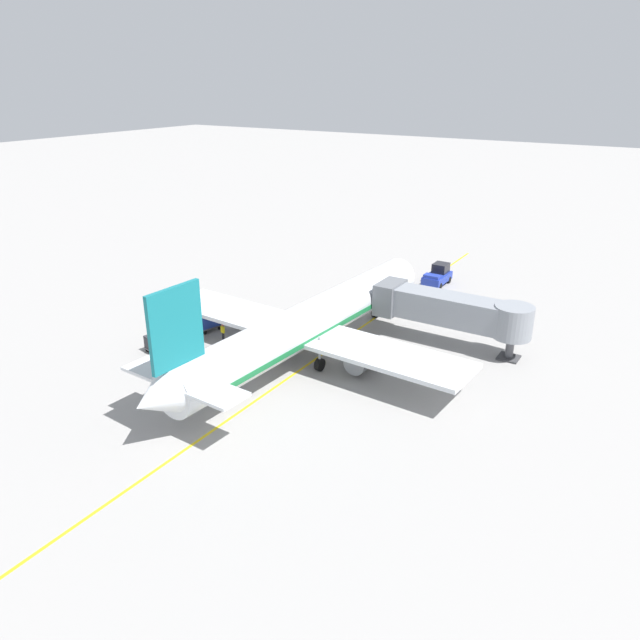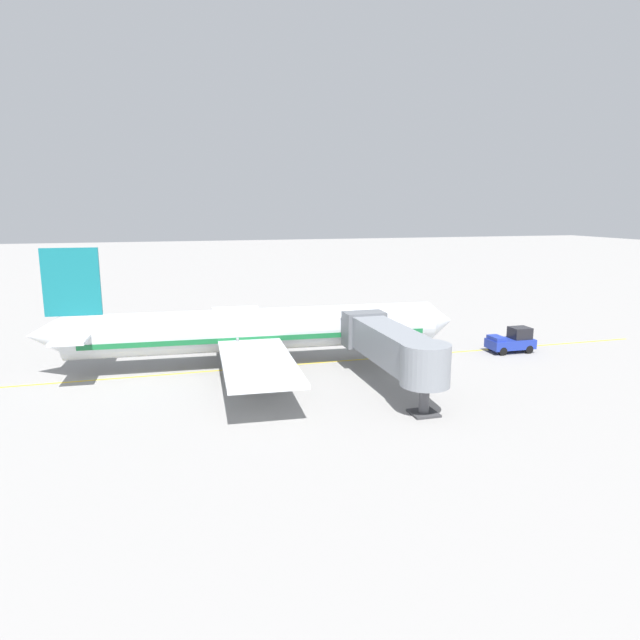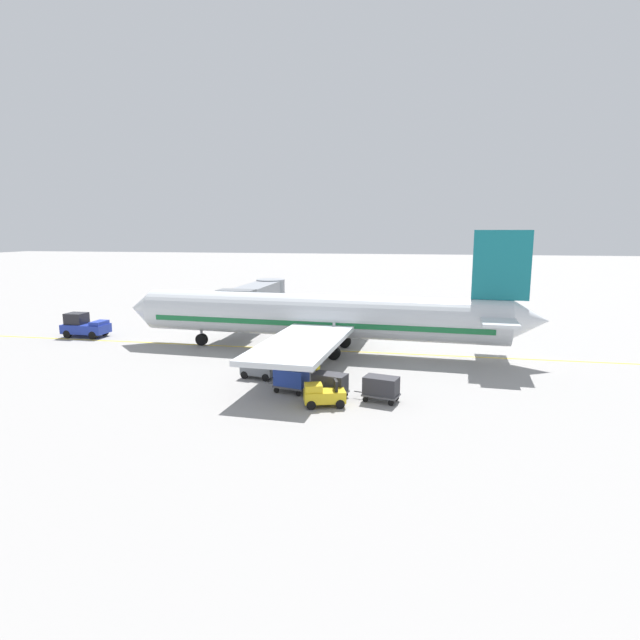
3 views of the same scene
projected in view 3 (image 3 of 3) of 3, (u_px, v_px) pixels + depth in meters
ground_plane at (323, 350)px, 45.87m from camera, size 400.00×400.00×0.00m
gate_lead_in_line at (323, 350)px, 45.87m from camera, size 0.24×80.00×0.01m
parked_airliner at (320, 317)px, 44.63m from camera, size 30.25×37.33×10.63m
jet_bridge at (256, 297)px, 55.45m from camera, size 14.40×3.50×4.98m
pushback_tractor at (84, 326)px, 51.67m from camera, size 2.26×4.42×2.40m
baggage_tug_lead at (323, 395)px, 31.10m from camera, size 1.90×2.74×1.62m
baggage_tug_trailing at (258, 368)px, 37.11m from camera, size 1.74×2.70×1.62m
baggage_cart_front at (291, 378)px, 33.78m from camera, size 1.80×2.98×1.58m
baggage_cart_second_in_train at (330, 383)px, 32.65m from camera, size 1.80×2.98×1.58m
baggage_cart_third_in_train at (381, 387)px, 31.96m from camera, size 1.80×2.98×1.58m
ground_crew_wing_walker at (319, 351)px, 41.51m from camera, size 0.49×0.64×1.69m
ground_crew_loader at (281, 353)px, 40.77m from camera, size 0.53×0.61×1.69m
ground_crew_marshaller at (317, 368)px, 36.28m from camera, size 0.71×0.36×1.69m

